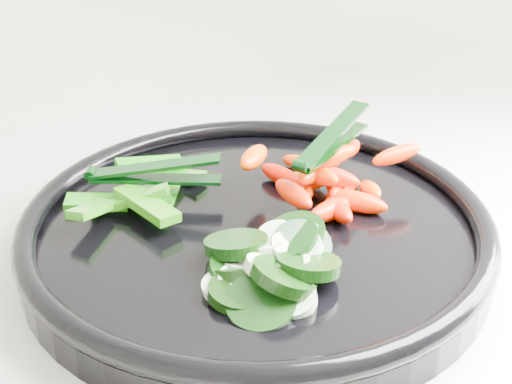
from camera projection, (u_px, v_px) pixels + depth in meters
name	position (u px, v px, depth m)	size (l,w,h in m)	color
veggie_tray	(256.00, 230.00, 0.57)	(0.44, 0.44, 0.04)	black
cucumber_pile	(265.00, 266.00, 0.50)	(0.12, 0.12, 0.04)	black
carrot_pile	(324.00, 179.00, 0.60)	(0.16, 0.14, 0.05)	#E63100
pepper_pile	(144.00, 193.00, 0.60)	(0.13, 0.11, 0.04)	#106309
tong_carrot	(331.00, 141.00, 0.59)	(0.10, 0.07, 0.02)	black
tong_pepper	(151.00, 173.00, 0.59)	(0.11, 0.07, 0.02)	black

